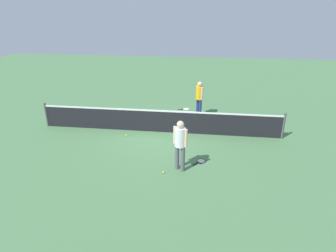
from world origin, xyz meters
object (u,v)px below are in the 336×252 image
(player_far_side, at_px, (199,96))
(tennis_ball_by_net, at_px, (178,147))
(player_near_side, at_px, (180,142))
(tennis_ball_baseline, at_px, (163,172))
(tennis_ball_midcourt, at_px, (175,141))
(tennis_racket_near_player, at_px, (201,161))
(tennis_ball_near_player, at_px, (126,136))
(tennis_racket_far_player, at_px, (186,109))

(player_far_side, height_order, tennis_ball_by_net, player_far_side)
(player_near_side, distance_m, tennis_ball_baseline, 1.13)
(tennis_ball_midcourt, bearing_deg, tennis_racket_near_player, -53.31)
(tennis_ball_by_net, bearing_deg, tennis_ball_baseline, -98.87)
(tennis_racket_near_player, relative_size, tennis_ball_baseline, 8.47)
(player_far_side, relative_size, tennis_ball_near_player, 25.76)
(tennis_racket_near_player, xyz_separation_m, tennis_ball_baseline, (-1.15, -0.90, 0.02))
(tennis_ball_near_player, bearing_deg, tennis_ball_baseline, -53.45)
(tennis_ball_baseline, bearing_deg, tennis_ball_by_net, 81.13)
(tennis_ball_midcourt, height_order, tennis_ball_baseline, same)
(tennis_racket_far_player, xyz_separation_m, tennis_ball_near_player, (-2.16, -3.66, 0.02))
(player_far_side, bearing_deg, tennis_ball_baseline, -99.97)
(player_near_side, height_order, tennis_ball_midcourt, player_near_side)
(player_far_side, distance_m, tennis_ball_by_net, 3.71)
(player_near_side, distance_m, tennis_ball_midcourt, 2.26)
(player_near_side, bearing_deg, tennis_ball_midcourt, 100.53)
(tennis_racket_far_player, distance_m, tennis_ball_midcourt, 3.95)
(tennis_racket_near_player, xyz_separation_m, tennis_ball_near_player, (-3.07, 1.68, 0.02))
(tennis_racket_near_player, height_order, tennis_ball_by_net, tennis_ball_by_net)
(tennis_ball_baseline, bearing_deg, tennis_ball_near_player, 126.55)
(player_far_side, height_order, tennis_ball_midcourt, player_far_side)
(tennis_racket_near_player, bearing_deg, tennis_ball_near_player, 151.32)
(tennis_racket_near_player, xyz_separation_m, tennis_racket_far_player, (-0.91, 5.34, 0.00))
(player_near_side, xyz_separation_m, tennis_ball_midcourt, (-0.37, 2.00, -0.98))
(tennis_ball_midcourt, xyz_separation_m, tennis_ball_baseline, (-0.12, -2.30, 0.00))
(player_far_side, xyz_separation_m, tennis_ball_baseline, (-0.94, -5.33, -0.98))
(tennis_racket_near_player, height_order, tennis_ball_near_player, tennis_ball_near_player)
(player_near_side, relative_size, tennis_racket_far_player, 2.80)
(player_far_side, bearing_deg, tennis_racket_far_player, 127.16)
(tennis_racket_near_player, relative_size, tennis_ball_midcourt, 8.47)
(player_far_side, bearing_deg, player_near_side, -95.08)
(player_far_side, distance_m, tennis_ball_baseline, 5.50)
(tennis_ball_by_net, relative_size, tennis_ball_midcourt, 1.00)
(tennis_racket_far_player, relative_size, tennis_ball_by_net, 9.19)
(player_far_side, bearing_deg, tennis_ball_near_player, -136.08)
(tennis_ball_near_player, bearing_deg, tennis_racket_near_player, -28.68)
(player_near_side, xyz_separation_m, tennis_ball_by_net, (-0.21, 1.52, -0.98))
(tennis_ball_near_player, relative_size, tennis_ball_baseline, 1.00)
(tennis_racket_far_player, bearing_deg, tennis_ball_near_player, -120.53)
(player_near_side, relative_size, tennis_ball_by_net, 25.76)
(tennis_racket_far_player, distance_m, tennis_ball_near_player, 4.25)
(tennis_racket_far_player, distance_m, tennis_ball_baseline, 6.25)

